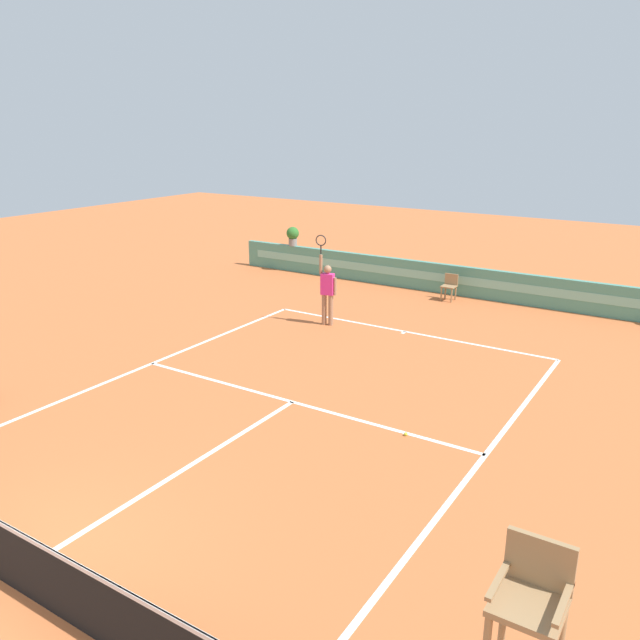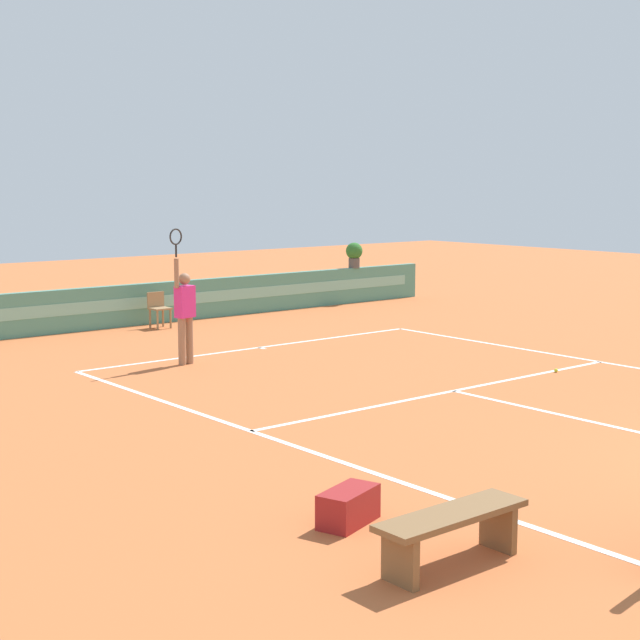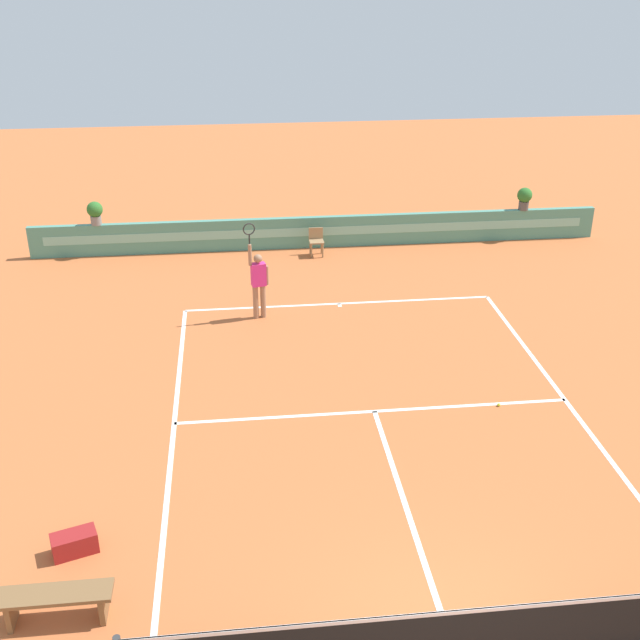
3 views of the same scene
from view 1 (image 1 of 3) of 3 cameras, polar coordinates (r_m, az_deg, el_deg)
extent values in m
plane|color=#BC6033|center=(13.04, -3.51, -7.96)|extent=(60.00, 60.00, 0.00)
cube|color=white|center=(17.80, 7.64, -1.03)|extent=(8.22, 0.10, 0.01)
cube|color=white|center=(13.34, -2.50, -7.33)|extent=(8.22, 0.10, 0.01)
cube|color=white|center=(11.17, -12.17, -12.98)|extent=(0.10, 6.40, 0.01)
cube|color=white|center=(15.60, -16.01, -4.26)|extent=(0.10, 11.89, 0.01)
cube|color=white|center=(11.34, 13.84, -12.60)|extent=(0.10, 11.89, 0.01)
cube|color=white|center=(17.71, 7.51, -1.12)|extent=(0.10, 0.20, 0.01)
cube|color=#4C8E7A|center=(21.69, 12.76, 3.40)|extent=(18.00, 0.20, 1.00)
cube|color=#7ABCA8|center=(21.58, 12.67, 3.47)|extent=(17.10, 0.01, 0.28)
cube|color=#99754C|center=(6.20, 18.18, -23.12)|extent=(0.60, 0.60, 0.06)
cube|color=#99754C|center=(6.25, 19.11, -19.73)|extent=(0.60, 0.06, 0.48)
cube|color=#99754C|center=(6.15, 15.72, -21.44)|extent=(0.06, 0.60, 0.04)
cube|color=#99754C|center=(6.07, 20.98, -22.61)|extent=(0.06, 0.60, 0.04)
cylinder|color=#99754C|center=(20.99, 10.81, 2.29)|extent=(0.05, 0.05, 0.45)
cylinder|color=#99754C|center=(20.87, 11.70, 2.15)|extent=(0.05, 0.05, 0.45)
cylinder|color=#99754C|center=(21.31, 11.16, 2.50)|extent=(0.05, 0.05, 0.45)
cylinder|color=#99754C|center=(21.19, 12.05, 2.36)|extent=(0.05, 0.05, 0.45)
cube|color=#99754C|center=(21.03, 11.47, 2.97)|extent=(0.44, 0.44, 0.04)
cube|color=#99754C|center=(21.17, 11.70, 3.61)|extent=(0.44, 0.04, 0.36)
cylinder|color=#9E7051|center=(18.08, 0.97, 0.90)|extent=(0.14, 0.14, 0.90)
cylinder|color=#9E7051|center=(18.15, 0.38, 0.97)|extent=(0.14, 0.14, 0.90)
cube|color=#E52D84|center=(17.92, 0.68, 3.24)|extent=(0.40, 0.29, 0.60)
sphere|color=#9E7051|center=(17.82, 0.69, 4.58)|extent=(0.22, 0.22, 0.22)
cylinder|color=#9E7051|center=(17.86, 0.08, 5.00)|extent=(0.09, 0.09, 0.55)
cylinder|color=black|center=(17.77, 0.08, 6.32)|extent=(0.04, 0.04, 0.24)
torus|color=#262626|center=(17.72, 0.08, 7.15)|extent=(0.31, 0.10, 0.31)
cylinder|color=#9E7051|center=(17.86, 1.35, 3.02)|extent=(0.09, 0.09, 0.50)
sphere|color=#CCE033|center=(12.08, 7.70, -10.09)|extent=(0.07, 0.07, 0.07)
cylinder|color=gray|center=(24.66, -2.45, 6.99)|extent=(0.32, 0.32, 0.28)
sphere|color=#2D6B28|center=(24.60, -2.46, 7.78)|extent=(0.48, 0.48, 0.48)
camera|label=2|loc=(18.77, -59.35, 2.26)|focal=54.18mm
camera|label=3|loc=(10.92, -85.25, 19.32)|focal=44.50mm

